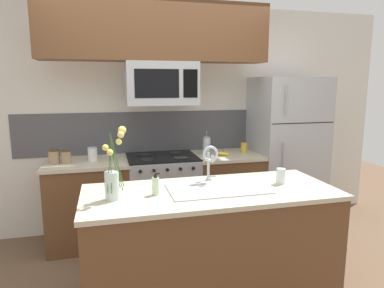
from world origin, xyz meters
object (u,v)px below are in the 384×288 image
Objects in this scene: coffee_tin at (244,148)px; dish_soap_bottle at (156,186)px; french_press at (206,145)px; microwave at (161,84)px; storage_jar_tall at (54,157)px; banana_bunch at (223,153)px; flower_vase at (113,179)px; drinking_glass at (281,176)px; storage_jar_medium at (66,157)px; stove_range at (163,196)px; storage_jar_short at (93,154)px; sink_faucet at (210,159)px; refrigerator at (285,152)px.

coffee_tin is 1.81m from dish_soap_bottle.
microwave is at bearing -171.28° from french_press.
storage_jar_tall is 1.80m from banana_bunch.
storage_jar_tall reaches higher than banana_bunch.
banana_bunch is 0.38× the size of flower_vase.
dish_soap_bottle is at bearing -178.33° from drinking_glass.
storage_jar_tall is 1.06× the size of storage_jar_medium.
microwave is (0.00, -0.02, 1.25)m from stove_range.
storage_jar_short reaches higher than coffee_tin.
drinking_glass is at bearing -19.61° from sink_faucet.
storage_jar_short reaches higher than drinking_glass.
french_press is (1.26, 0.04, 0.03)m from storage_jar_short.
storage_jar_medium reaches higher than stove_range.
storage_jar_medium reaches higher than banana_bunch.
refrigerator reaches higher than storage_jar_tall.
storage_jar_medium is 1.53m from french_press.
refrigerator reaches higher than coffee_tin.
storage_jar_medium is at bearing -170.15° from storage_jar_short.
storage_jar_tall reaches higher than stove_range.
coffee_tin is 0.67× the size of dish_soap_bottle.
drinking_glass is 1.33m from flower_vase.
refrigerator is at bearing 0.09° from storage_jar_short.
drinking_glass is (1.88, -1.22, -0.01)m from storage_jar_tall.
storage_jar_short is 1.37m from dish_soap_bottle.
storage_jar_medium is 2.13m from drinking_glass.
microwave reaches higher than drinking_glass.
storage_jar_short is 1.44m from sink_faucet.
stove_range is 5.64× the size of dish_soap_bottle.
storage_jar_short is at bearing 176.92° from banana_bunch.
stove_range is 0.52× the size of refrigerator.
coffee_tin is at bearing 19.85° from banana_bunch.
dish_soap_bottle is at bearing -59.14° from storage_jar_medium.
flower_vase is at bearing -162.38° from sink_faucet.
stove_range is at bearing -179.24° from refrigerator.
sink_faucet is 1.85× the size of dish_soap_bottle.
storage_jar_tall reaches higher than storage_jar_medium.
storage_jar_medium is (-0.99, -0.03, 0.52)m from stove_range.
refrigerator is 2.25m from storage_jar_short.
drinking_glass is at bearing -39.76° from storage_jar_short.
flower_vase is (-1.24, -1.23, 0.13)m from banana_bunch.
stove_range is 1.25m from sink_faucet.
stove_range is 6.45× the size of storage_jar_short.
banana_bunch is at bearing -5.00° from stove_range.
dish_soap_bottle is at bearing -120.64° from french_press.
french_press is (1.52, 0.09, 0.03)m from storage_jar_medium.
storage_jar_medium is at bearing -178.89° from refrigerator.
flower_vase is (-0.56, -1.27, -0.65)m from microwave.
storage_jar_medium is 0.26m from storage_jar_short.
refrigerator reaches higher than storage_jar_medium.
drinking_glass is at bearing -120.82° from refrigerator.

